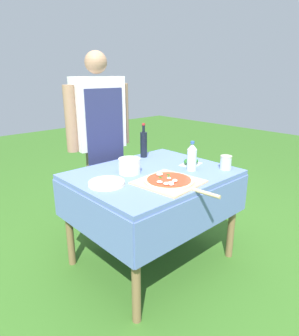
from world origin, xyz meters
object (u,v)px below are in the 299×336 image
at_px(pizza_on_peel, 170,182).
at_px(water_bottle, 192,157).
at_px(person_cook, 100,131).
at_px(plate_stack, 107,183).
at_px(herb_container, 191,162).
at_px(oil_bottle, 144,144).
at_px(mixing_tub, 129,166).
at_px(prep_table, 152,185).
at_px(sauce_jar, 226,163).

bearing_deg(pizza_on_peel, water_bottle, 8.78).
distance_m(person_cook, pizza_on_peel, 0.95).
relative_size(pizza_on_peel, plate_stack, 2.45).
relative_size(herb_container, plate_stack, 0.78).
bearing_deg(person_cook, pizza_on_peel, 89.09).
height_order(oil_bottle, plate_stack, oil_bottle).
distance_m(water_bottle, plate_stack, 0.67).
xyz_separation_m(pizza_on_peel, oil_bottle, (0.31, 0.60, 0.10)).
relative_size(pizza_on_peel, mixing_tub, 3.67).
xyz_separation_m(water_bottle, plate_stack, (-0.64, 0.18, -0.09)).
xyz_separation_m(prep_table, sauce_jar, (0.46, -0.32, 0.15)).
distance_m(oil_bottle, sauce_jar, 0.72).
relative_size(oil_bottle, herb_container, 1.59).
xyz_separation_m(mixing_tub, plate_stack, (-0.26, -0.08, -0.04)).
bearing_deg(oil_bottle, plate_stack, -151.54).
relative_size(person_cook, mixing_tub, 10.14).
height_order(prep_table, person_cook, person_cook).
bearing_deg(herb_container, oil_bottle, 105.98).
height_order(pizza_on_peel, plate_stack, pizza_on_peel).
height_order(oil_bottle, herb_container, oil_bottle).
bearing_deg(sauce_jar, pizza_on_peel, 171.89).
bearing_deg(oil_bottle, herb_container, -74.02).
height_order(oil_bottle, water_bottle, oil_bottle).
height_order(water_bottle, sauce_jar, water_bottle).
bearing_deg(water_bottle, mixing_tub, 145.46).
relative_size(pizza_on_peel, water_bottle, 2.63).
height_order(pizza_on_peel, sauce_jar, sauce_jar).
bearing_deg(oil_bottle, pizza_on_peel, -117.14).
bearing_deg(mixing_tub, pizza_on_peel, -80.42).
xyz_separation_m(prep_table, plate_stack, (-0.40, 0.02, 0.12)).
xyz_separation_m(person_cook, oil_bottle, (0.23, -0.32, -0.09)).
xyz_separation_m(pizza_on_peel, water_bottle, (0.32, 0.08, 0.09)).
xyz_separation_m(prep_table, pizza_on_peel, (-0.08, -0.25, 0.12)).
bearing_deg(plate_stack, oil_bottle, 28.46).
distance_m(prep_table, sauce_jar, 0.58).
relative_size(mixing_tub, sauce_jar, 1.50).
distance_m(pizza_on_peel, plate_stack, 0.41).
distance_m(mixing_tub, sauce_jar, 0.73).
height_order(pizza_on_peel, water_bottle, water_bottle).
bearing_deg(prep_table, plate_stack, 177.73).
height_order(prep_table, herb_container, herb_container).
relative_size(oil_bottle, plate_stack, 1.23).
bearing_deg(pizza_on_peel, herb_container, 16.51).
relative_size(person_cook, herb_container, 8.74).
height_order(person_cook, plate_stack, person_cook).
xyz_separation_m(person_cook, plate_stack, (-0.40, -0.67, -0.20)).
height_order(mixing_tub, plate_stack, mixing_tub).
bearing_deg(sauce_jar, herb_container, 111.47).
distance_m(prep_table, mixing_tub, 0.23).
distance_m(pizza_on_peel, herb_container, 0.47).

